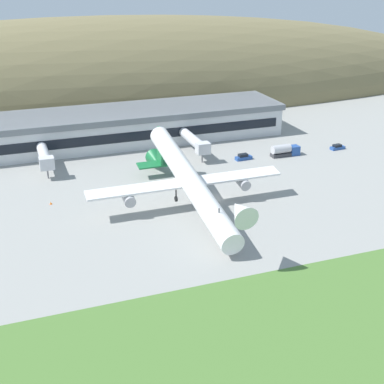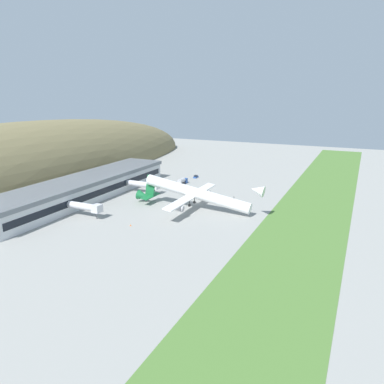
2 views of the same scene
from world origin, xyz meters
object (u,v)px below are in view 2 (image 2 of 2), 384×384
at_px(service_car_0, 170,188).
at_px(traffic_cone_0, 131,225).
at_px(terminal_building, 84,187).
at_px(cargo_airplane, 194,194).
at_px(service_car_1, 196,177).
at_px(fuel_truck, 182,181).
at_px(jetway_1, 144,185).
at_px(jetway_0, 86,207).

xyz_separation_m(service_car_0, traffic_cone_0, (-50.44, -11.72, -0.39)).
relative_size(terminal_building, service_car_0, 22.53).
height_order(cargo_airplane, service_car_1, cargo_airplane).
relative_size(service_car_1, fuel_truck, 0.53).
distance_m(fuel_truck, traffic_cone_0, 62.95).
bearing_deg(jetway_1, service_car_1, -12.00).
height_order(terminal_building, fuel_truck, terminal_building).
xyz_separation_m(cargo_airplane, fuel_truck, (35.24, 22.80, -4.82)).
distance_m(terminal_building, cargo_airplane, 50.02).
relative_size(cargo_airplane, service_car_0, 12.00).
distance_m(jetway_1, cargo_airplane, 33.64).
bearing_deg(service_car_1, traffic_cone_0, -172.25).
xyz_separation_m(cargo_airplane, traffic_cone_0, (-26.78, 12.08, -6.04)).
distance_m(jetway_0, jetway_1, 38.51).
height_order(fuel_truck, traffic_cone_0, fuel_truck).
relative_size(terminal_building, cargo_airplane, 1.88).
distance_m(jetway_0, service_car_1, 77.98).
xyz_separation_m(terminal_building, jetway_0, (-19.24, -17.52, -1.26)).
height_order(terminal_building, service_car_1, terminal_building).
bearing_deg(service_car_1, cargo_airplane, -156.23).
relative_size(cargo_airplane, fuel_truck, 6.75).
distance_m(jetway_0, cargo_airplane, 41.16).
bearing_deg(cargo_airplane, fuel_truck, 32.90).
height_order(jetway_1, service_car_0, jetway_1).
xyz_separation_m(service_car_0, fuel_truck, (11.57, -1.01, 0.83)).
relative_size(jetway_1, service_car_0, 3.67).
xyz_separation_m(jetway_1, service_car_1, (38.85, -8.26, -3.40)).
height_order(terminal_building, service_car_0, terminal_building).
xyz_separation_m(cargo_airplane, service_car_1, (51.66, 22.76, -5.73)).
distance_m(jetway_0, fuel_truck, 61.67).
bearing_deg(jetway_1, jetway_0, 178.41).
xyz_separation_m(terminal_building, traffic_cone_0, (-20.33, -37.51, -4.97)).
bearing_deg(traffic_cone_0, service_car_1, 7.75).
bearing_deg(jetway_0, jetway_1, -1.59).
distance_m(jetway_0, service_car_0, 50.14).
bearing_deg(fuel_truck, cargo_airplane, -147.10).
height_order(cargo_airplane, traffic_cone_0, cargo_airplane).
distance_m(service_car_1, fuel_truck, 16.45).
bearing_deg(jetway_1, cargo_airplane, -112.45).
bearing_deg(terminal_building, cargo_airplane, -82.60).
relative_size(service_car_0, fuel_truck, 0.56).
bearing_deg(terminal_building, fuel_truck, -32.74).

